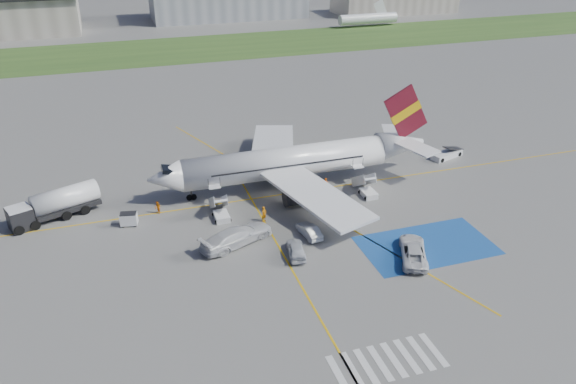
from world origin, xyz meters
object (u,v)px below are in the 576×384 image
Objects in this scene: airliner at (296,161)px; car_silver_b at (309,231)px; belt_loader at (447,155)px; van_white_a at (414,249)px; fuel_tanker at (55,207)px; van_white_b at (237,233)px; gpu_cart at (129,220)px; car_silver_a at (296,249)px.

car_silver_b is at bearing -102.42° from airliner.
belt_loader is 27.42m from van_white_a.
fuel_tanker is at bearing 163.56° from belt_loader.
car_silver_b is at bearing -119.40° from van_white_b.
belt_loader reaches higher than gpu_cart.
fuel_tanker is at bearing -33.78° from car_silver_b.
belt_loader is (23.33, 1.71, -2.99)m from airliner.
van_white_b is (-16.50, 8.12, 0.25)m from van_white_a.
airliner reaches higher than car_silver_b.
van_white_a is at bearing -138.96° from van_white_b.
van_white_a is (34.95, -20.01, -0.44)m from fuel_tanker.
airliner is at bearing -48.87° from van_white_a.
belt_loader is at bearing -91.60° from van_white_b.
airliner reaches higher than van_white_b.
car_silver_b is at bearing -46.83° from fuel_tanker.
fuel_tanker is 5.00× the size of gpu_cart.
van_white_b is at bearing -132.76° from airliner.
airliner is at bearing -65.50° from van_white_b.
van_white_a reaches higher than car_silver_a.
van_white_b reaches higher than belt_loader.
gpu_cart is 20.30m from car_silver_b.
gpu_cart is 0.48× the size of car_silver_a.
belt_loader is 1.05× the size of van_white_a.
fuel_tanker is at bearing -23.66° from car_silver_a.
van_white_b is at bearing -2.12° from van_white_a.
airliner is 9.16× the size of car_silver_b.
car_silver_b is at bearing -15.62° from van_white_a.
gpu_cart is at bearing 169.35° from belt_loader.
gpu_cart is (-21.17, -3.84, -2.69)m from airliner.
van_white_b is (18.46, -11.89, -0.19)m from fuel_tanker.
car_silver_b is 0.76× the size of van_white_a.
belt_loader is 1.31× the size of car_silver_a.
fuel_tanker is 28.59m from car_silver_a.
fuel_tanker is 1.84× the size of belt_loader.
van_white_b reaches higher than van_white_a.
belt_loader is 36.31m from van_white_b.
car_silver_a is 6.67m from van_white_b.
belt_loader reaches higher than car_silver_b.
gpu_cart is 31.34m from van_white_a.
fuel_tanker is (-28.98, 0.51, -1.96)m from airliner.
fuel_tanker is 8.97m from gpu_cart.
belt_loader is 29.57m from car_silver_b.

